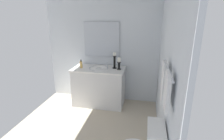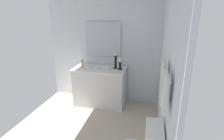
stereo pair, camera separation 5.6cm
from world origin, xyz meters
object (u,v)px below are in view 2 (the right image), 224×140
(candle_holder_tall, at_px, (120,63))
(candle_holder_short, at_px, (116,60))
(towel_bar, at_px, (167,70))
(towel_center, at_px, (165,92))
(mirror, at_px, (103,39))
(soap_bottle, at_px, (82,64))
(vanity_cabinet, at_px, (100,86))
(sink_basin, at_px, (100,70))
(towel_near_vanity, at_px, (162,83))

(candle_holder_tall, xyz_separation_m, candle_holder_short, (-0.07, -0.11, 0.05))
(towel_bar, xyz_separation_m, towel_center, (0.18, -0.02, -0.16))
(mirror, xyz_separation_m, soap_bottle, (0.32, -0.37, -0.49))
(mirror, relative_size, candle_holder_short, 2.29)
(vanity_cabinet, distance_m, towel_center, 2.33)
(candle_holder_tall, distance_m, soap_bottle, 0.80)
(sink_basin, height_order, mirror, mirror)
(sink_basin, height_order, towel_bar, towel_bar)
(towel_near_vanity, bearing_deg, mirror, -146.39)
(vanity_cabinet, distance_m, towel_bar, 2.26)
(soap_bottle, bearing_deg, candle_holder_short, 99.52)
(towel_near_vanity, xyz_separation_m, towel_center, (0.36, 0.00, 0.06))
(vanity_cabinet, bearing_deg, soap_bottle, -83.53)
(sink_basin, xyz_separation_m, candle_holder_short, (-0.07, 0.32, 0.22))
(sink_basin, distance_m, towel_center, 2.23)
(towel_bar, bearing_deg, soap_bottle, -136.22)
(soap_bottle, relative_size, towel_bar, 0.25)
(sink_basin, xyz_separation_m, towel_center, (1.85, 1.17, 0.44))
(candle_holder_short, distance_m, towel_near_vanity, 1.78)
(mirror, distance_m, towel_near_vanity, 2.13)
(mirror, bearing_deg, towel_bar, 31.46)
(vanity_cabinet, xyz_separation_m, towel_center, (1.85, 1.17, 0.81))
(candle_holder_tall, height_order, towel_near_vanity, towel_near_vanity)
(sink_basin, xyz_separation_m, towel_bar, (1.67, 1.19, 0.60))
(candle_holder_tall, relative_size, soap_bottle, 1.35)
(towel_center, bearing_deg, mirror, -151.15)
(vanity_cabinet, bearing_deg, mirror, 179.99)
(towel_bar, height_order, towel_near_vanity, towel_near_vanity)
(mirror, distance_m, towel_bar, 2.28)
(towel_near_vanity, bearing_deg, vanity_cabinet, -141.68)
(towel_bar, relative_size, towel_center, 2.08)
(vanity_cabinet, relative_size, towel_bar, 1.51)
(vanity_cabinet, height_order, towel_bar, towel_bar)
(sink_basin, bearing_deg, towel_near_vanity, 38.29)
(soap_bottle, distance_m, towel_center, 2.40)
(candle_holder_short, bearing_deg, candle_holder_tall, 58.15)
(mirror, height_order, soap_bottle, mirror)
(mirror, relative_size, soap_bottle, 4.28)
(vanity_cabinet, height_order, candle_holder_short, candle_holder_short)
(candle_holder_short, bearing_deg, sink_basin, -77.07)
(sink_basin, xyz_separation_m, soap_bottle, (0.04, -0.37, 0.11))
(sink_basin, bearing_deg, towel_bar, 35.53)
(mirror, height_order, towel_center, mirror)
(vanity_cabinet, relative_size, towel_center, 3.14)
(candle_holder_tall, distance_m, towel_near_vanity, 1.68)
(sink_basin, bearing_deg, vanity_cabinet, -90.00)
(towel_near_vanity, bearing_deg, sink_basin, -141.71)
(candle_holder_tall, xyz_separation_m, soap_bottle, (0.05, -0.80, -0.05))
(vanity_cabinet, distance_m, mirror, 1.01)
(soap_bottle, xyz_separation_m, towel_bar, (1.62, 1.56, 0.49))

